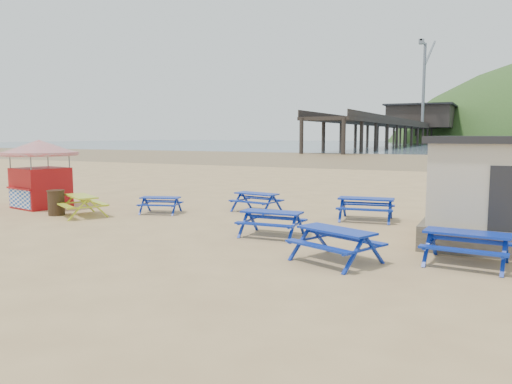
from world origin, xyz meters
The scene contains 13 objects.
ground centered at (0.00, 0.00, 0.00)m, with size 400.00×400.00×0.00m, color tan.
wet_sand centered at (0.00, 55.00, 0.00)m, with size 400.00×400.00×0.00m, color olive.
sea centered at (0.00, 170.00, 0.01)m, with size 400.00×400.00×0.00m, color #4B5E6B.
picnic_table_blue_a centered at (-3.62, 0.82, 0.33)m, with size 1.89×1.70×0.66m.
picnic_table_blue_b centered at (-0.29, 2.98, 0.39)m, with size 2.05×1.75×0.77m.
picnic_table_blue_c centered at (4.37, 2.73, 0.42)m, with size 2.22×1.89×0.85m.
picnic_table_blue_d centered at (2.39, -1.47, 0.40)m, with size 1.96×1.61×0.79m.
picnic_table_blue_e centered at (5.16, -3.73, 0.42)m, with size 2.47×2.26×0.84m.
picnic_table_blue_f centered at (8.12, -2.64, 0.41)m, with size 2.09×1.74×0.83m.
picnic_table_yellow centered at (-5.95, -1.17, 0.41)m, with size 2.47×2.31×0.82m.
ice_cream_kiosk centered at (-9.32, -0.15, 1.88)m, with size 3.95×3.95×2.98m.
litter_bin centered at (-7.04, -1.42, 0.51)m, with size 0.69×0.69×1.01m.
pier centered at (-17.99, 178.23, 5.46)m, with size 24.00×220.00×39.29m.
Camera 1 is at (8.70, -15.65, 3.17)m, focal length 35.00 mm.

